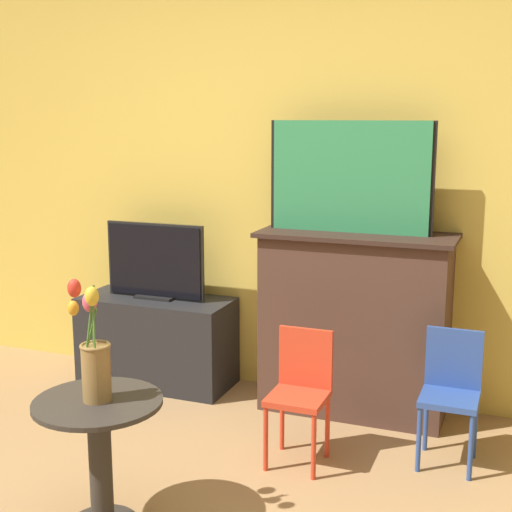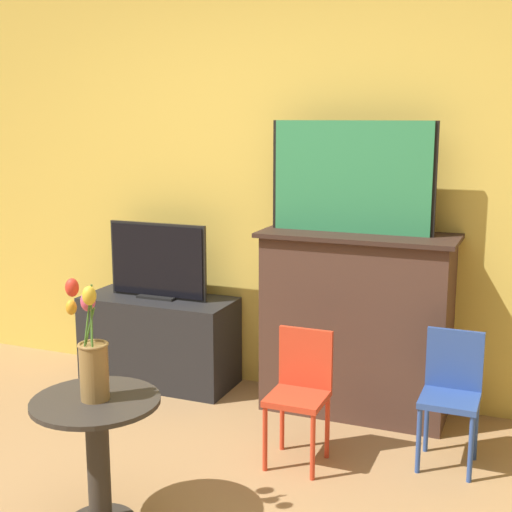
# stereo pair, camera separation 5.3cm
# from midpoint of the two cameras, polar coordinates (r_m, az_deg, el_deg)

# --- Properties ---
(wall_back) EXTENTS (8.00, 0.06, 2.70)m
(wall_back) POSITION_cam_midpoint_polar(r_m,az_deg,el_deg) (4.32, 2.31, 6.69)
(wall_back) COLOR #EAC651
(wall_back) RESTS_ON ground
(fireplace_mantel) EXTENTS (1.10, 0.45, 1.05)m
(fireplace_mantel) POSITION_cam_midpoint_polar(r_m,az_deg,el_deg) (4.11, 7.54, -5.17)
(fireplace_mantel) COLOR #4C3328
(fireplace_mantel) RESTS_ON ground
(painting) EXTENTS (0.92, 0.03, 0.61)m
(painting) POSITION_cam_midpoint_polar(r_m,az_deg,el_deg) (3.98, 7.14, 6.29)
(painting) COLOR black
(painting) RESTS_ON fireplace_mantel
(tv_stand) EXTENTS (0.97, 0.42, 0.56)m
(tv_stand) POSITION_cam_midpoint_polar(r_m,az_deg,el_deg) (4.62, -8.26, -6.71)
(tv_stand) COLOR #232326
(tv_stand) RESTS_ON ground
(tv_monitor) EXTENTS (0.66, 0.12, 0.48)m
(tv_monitor) POSITION_cam_midpoint_polar(r_m,az_deg,el_deg) (4.49, -8.41, -0.49)
(tv_monitor) COLOR black
(tv_monitor) RESTS_ON tv_stand
(chair_red) EXTENTS (0.27, 0.27, 0.66)m
(chair_red) POSITION_cam_midpoint_polar(r_m,az_deg,el_deg) (3.55, 3.17, -10.42)
(chair_red) COLOR red
(chair_red) RESTS_ON ground
(chair_blue) EXTENTS (0.27, 0.27, 0.66)m
(chair_blue) POSITION_cam_midpoint_polar(r_m,az_deg,el_deg) (3.66, 14.92, -10.14)
(chair_blue) COLOR #2D4C99
(chair_blue) RESTS_ON ground
(side_table) EXTENTS (0.52, 0.52, 0.56)m
(side_table) POSITION_cam_midpoint_polar(r_m,az_deg,el_deg) (3.08, -12.89, -14.60)
(side_table) COLOR #332D28
(side_table) RESTS_ON ground
(vase_tulips) EXTENTS (0.17, 0.17, 0.51)m
(vase_tulips) POSITION_cam_midpoint_polar(r_m,az_deg,el_deg) (2.93, -13.36, -7.82)
(vase_tulips) COLOR olive
(vase_tulips) RESTS_ON side_table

